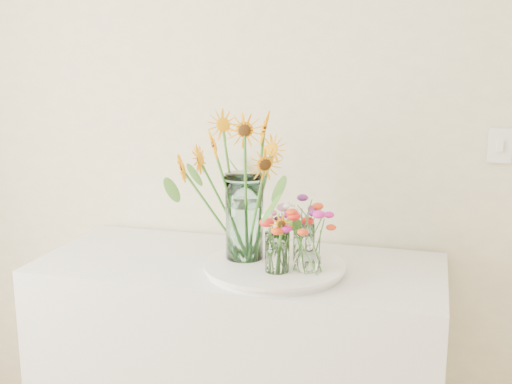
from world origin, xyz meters
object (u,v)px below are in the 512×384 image
Objects in this scene: mason_jar at (244,217)px; small_vase_a at (277,253)px; small_vase_c at (304,242)px; small_vase_b at (308,253)px; tray at (274,269)px; counter at (240,380)px.

small_vase_a is at bearing -36.70° from mason_jar.
mason_jar is at bearing 143.30° from small_vase_a.
small_vase_b is at bearing -72.46° from small_vase_c.
small_vase_c is (-0.04, 0.12, -0.00)m from small_vase_b.
small_vase_b is (0.09, 0.03, -0.00)m from small_vase_a.
mason_jar reaches higher than small_vase_a.
small_vase_b is at bearing 19.67° from small_vase_a.
small_vase_a reaches higher than tray.
tray is 3.53× the size of small_vase_c.
small_vase_b is at bearing -16.95° from mason_jar.
mason_jar is (-0.11, 0.03, 0.16)m from tray.
small_vase_b is (0.23, -0.07, -0.08)m from mason_jar.
small_vase_c is at bearing 107.54° from small_vase_b.
mason_jar is at bearing -166.11° from small_vase_c.
tray is at bearing -25.96° from counter.
small_vase_a reaches higher than counter.
tray is 0.15m from small_vase_b.
counter is at bearing 154.04° from tray.
small_vase_a is (0.03, -0.07, 0.08)m from tray.
small_vase_a is (0.17, -0.14, 0.54)m from counter.
small_vase_c is at bearing 44.82° from tray.
small_vase_b is at bearing -17.53° from tray.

